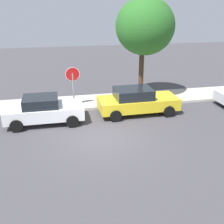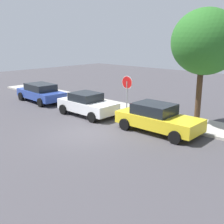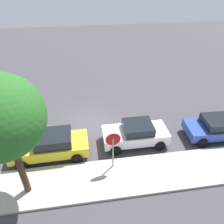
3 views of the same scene
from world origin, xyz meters
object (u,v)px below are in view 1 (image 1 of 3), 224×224
Objects in this scene: parked_car_white at (44,110)px; parked_car_yellow at (137,101)px; stop_sign at (73,80)px; street_tree_near_corner at (145,27)px.

parked_car_yellow is at bearing 3.31° from parked_car_white.
street_tree_near_corner is at bearing 11.13° from stop_sign.
parked_car_yellow is 4.71m from street_tree_near_corner.
street_tree_near_corner is (6.30, 2.78, 3.87)m from parked_car_white.
street_tree_near_corner is (4.58, 0.90, 2.86)m from stop_sign.
parked_car_yellow is at bearing -114.56° from street_tree_near_corner.
stop_sign is 3.91m from parked_car_yellow.
stop_sign is 5.47m from street_tree_near_corner.
street_tree_near_corner reaches higher than stop_sign.
street_tree_near_corner reaches higher than parked_car_white.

